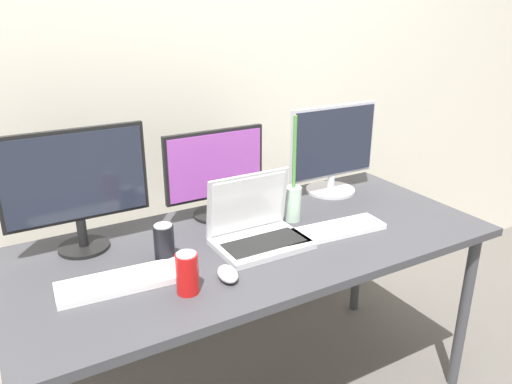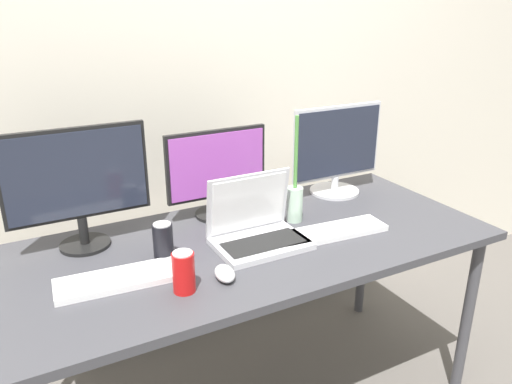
% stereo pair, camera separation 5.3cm
% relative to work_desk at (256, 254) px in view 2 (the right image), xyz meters
% --- Properties ---
extents(wall_back, '(7.00, 0.08, 2.60)m').
position_rel_work_desk_xyz_m(wall_back, '(0.00, 0.59, 0.62)').
color(wall_back, silver).
rests_on(wall_back, ground).
extents(work_desk, '(1.69, 0.76, 0.74)m').
position_rel_work_desk_xyz_m(work_desk, '(0.00, 0.00, 0.00)').
color(work_desk, '#424247').
rests_on(work_desk, ground).
extents(monitor_left, '(0.47, 0.17, 0.42)m').
position_rel_work_desk_xyz_m(monitor_left, '(-0.55, 0.23, 0.30)').
color(monitor_left, black).
rests_on(monitor_left, work_desk).
extents(monitor_center, '(0.40, 0.18, 0.35)m').
position_rel_work_desk_xyz_m(monitor_center, '(-0.03, 0.26, 0.24)').
color(monitor_center, black).
rests_on(monitor_center, work_desk).
extents(monitor_right, '(0.43, 0.22, 0.39)m').
position_rel_work_desk_xyz_m(monitor_right, '(0.53, 0.25, 0.26)').
color(monitor_right, silver).
rests_on(monitor_right, work_desk).
extents(laptop_silver, '(0.31, 0.23, 0.24)m').
position_rel_work_desk_xyz_m(laptop_silver, '(-0.01, -0.02, 0.12)').
color(laptop_silver, silver).
rests_on(laptop_silver, work_desk).
extents(keyboard_main, '(0.40, 0.16, 0.02)m').
position_rel_work_desk_xyz_m(keyboard_main, '(-0.49, -0.07, 0.07)').
color(keyboard_main, white).
rests_on(keyboard_main, work_desk).
extents(keyboard_aux, '(0.43, 0.15, 0.02)m').
position_rel_work_desk_xyz_m(keyboard_aux, '(0.26, -0.09, 0.07)').
color(keyboard_aux, white).
rests_on(keyboard_aux, work_desk).
extents(mouse_by_keyboard, '(0.07, 0.11, 0.04)m').
position_rel_work_desk_xyz_m(mouse_by_keyboard, '(-0.21, -0.20, 0.08)').
color(mouse_by_keyboard, silver).
rests_on(mouse_by_keyboard, work_desk).
extents(soda_can_near_keyboard, '(0.07, 0.07, 0.13)m').
position_rel_work_desk_xyz_m(soda_can_near_keyboard, '(-0.34, -0.20, 0.12)').
color(soda_can_near_keyboard, red).
rests_on(soda_can_near_keyboard, work_desk).
extents(soda_can_by_laptop, '(0.07, 0.07, 0.13)m').
position_rel_work_desk_xyz_m(soda_can_by_laptop, '(-0.33, 0.01, 0.12)').
color(soda_can_by_laptop, black).
rests_on(soda_can_by_laptop, work_desk).
extents(bamboo_vase, '(0.06, 0.06, 0.41)m').
position_rel_work_desk_xyz_m(bamboo_vase, '(0.21, 0.08, 0.15)').
color(bamboo_vase, '#B2D1B7').
rests_on(bamboo_vase, work_desk).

